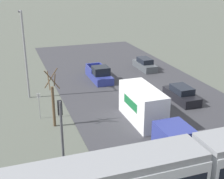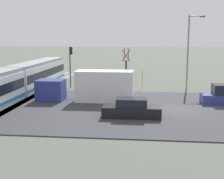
% 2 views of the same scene
% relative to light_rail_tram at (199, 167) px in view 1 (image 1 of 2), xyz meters
% --- Properties ---
extents(ground_plane, '(320.00, 320.00, 0.00)m').
position_rel_light_rail_tram_xyz_m(ground_plane, '(-3.58, -16.68, -1.66)').
color(ground_plane, '#565B51').
extents(road_surface, '(17.23, 51.89, 0.08)m').
position_rel_light_rail_tram_xyz_m(road_surface, '(-3.58, -16.68, -1.62)').
color(road_surface, '#38383D').
rests_on(road_surface, ground).
extents(light_rail_tram, '(31.42, 2.72, 4.39)m').
position_rel_light_rail_tram_xyz_m(light_rail_tram, '(0.00, 0.00, 0.00)').
color(light_rail_tram, silver).
rests_on(light_rail_tram, ground).
extents(box_truck, '(2.32, 9.73, 3.08)m').
position_rel_light_rail_tram_xyz_m(box_truck, '(-0.81, -8.50, -0.16)').
color(box_truck, navy).
rests_on(box_truck, ground).
extents(pickup_truck, '(2.06, 5.60, 1.86)m').
position_rel_light_rail_tram_xyz_m(pickup_truck, '(-0.56, -22.06, -0.88)').
color(pickup_truck, navy).
rests_on(pickup_truck, ground).
extents(sedan_car_0, '(1.73, 4.70, 1.55)m').
position_rel_light_rail_tram_xyz_m(sedan_car_0, '(-7.85, -24.42, -0.94)').
color(sedan_car_0, '#4C5156').
rests_on(sedan_car_0, ground).
extents(sedan_car_1, '(1.89, 4.73, 1.54)m').
position_rel_light_rail_tram_xyz_m(sedan_car_1, '(-6.65, -12.83, -0.94)').
color(sedan_car_1, black).
rests_on(sedan_car_1, ground).
extents(traffic_light_pole, '(0.28, 0.47, 5.20)m').
position_rel_light_rail_tram_xyz_m(traffic_light_pole, '(7.31, -4.43, 1.71)').
color(traffic_light_pole, '#47474C').
rests_on(traffic_light_pole, ground).
extents(street_tree, '(1.22, 1.01, 5.18)m').
position_rel_light_rail_tram_xyz_m(street_tree, '(6.75, -11.51, 0.70)').
color(street_tree, brown).
rests_on(street_tree, ground).
extents(street_lamp_near_crossing, '(0.36, 1.95, 9.06)m').
position_rel_light_rail_tram_xyz_m(street_lamp_near_crossing, '(8.20, -19.24, 3.51)').
color(street_lamp_near_crossing, gray).
rests_on(street_lamp_near_crossing, ground).
extents(no_parking_sign, '(0.32, 0.08, 2.44)m').
position_rel_light_rail_tram_xyz_m(no_parking_sign, '(7.75, -13.51, -0.18)').
color(no_parking_sign, gray).
rests_on(no_parking_sign, ground).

